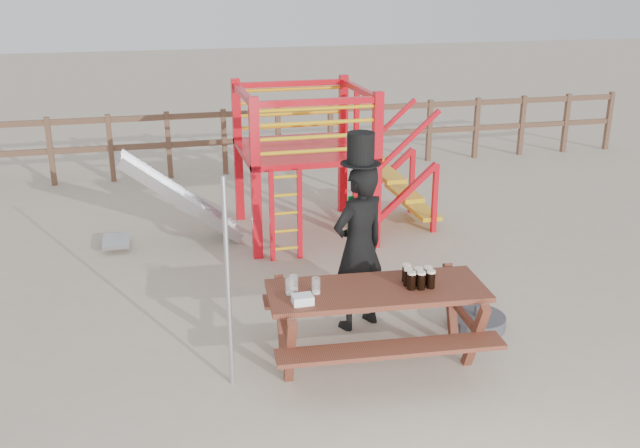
{
  "coord_description": "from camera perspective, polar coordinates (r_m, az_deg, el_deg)",
  "views": [
    {
      "loc": [
        -1.93,
        -5.77,
        3.52
      ],
      "look_at": [
        -0.27,
        0.8,
        1.12
      ],
      "focal_mm": 40.0,
      "sensor_mm": 36.0,
      "label": 1
    }
  ],
  "objects": [
    {
      "name": "playground_fort",
      "position": [
        9.88,
        -1.75,
        5.15
      ],
      "size": [
        4.71,
        1.84,
        2.1
      ],
      "color": "red",
      "rests_on": "ground"
    },
    {
      "name": "paper_bag",
      "position": [
        6.26,
        -1.41,
        -6.06
      ],
      "size": [
        0.18,
        0.14,
        0.08
      ],
      "primitive_type": "cube",
      "rotation": [
        0.0,
        0.0,
        0.01
      ],
      "color": "white",
      "rests_on": "picnic_table"
    },
    {
      "name": "parasol_base",
      "position": [
        7.7,
        12.44,
        -7.61
      ],
      "size": [
        0.59,
        0.59,
        0.25
      ],
      "color": "#3D3D43",
      "rests_on": "ground"
    },
    {
      "name": "stout_pints",
      "position": [
        6.64,
        7.82,
        -4.24
      ],
      "size": [
        0.27,
        0.28,
        0.17
      ],
      "color": "black",
      "rests_on": "picnic_table"
    },
    {
      "name": "man_with_hat",
      "position": [
        7.23,
        3.13,
        -1.53
      ],
      "size": [
        0.75,
        0.64,
        2.07
      ],
      "rotation": [
        0.0,
        0.0,
        3.54
      ],
      "color": "black",
      "rests_on": "ground"
    },
    {
      "name": "ground",
      "position": [
        7.03,
        3.8,
        -10.6
      ],
      "size": [
        60.0,
        60.0,
        0.0
      ],
      "primitive_type": "plane",
      "color": "#B5A38D",
      "rests_on": "ground"
    },
    {
      "name": "metal_pole",
      "position": [
        6.2,
        -7.37,
        -4.89
      ],
      "size": [
        0.04,
        0.04,
        1.95
      ],
      "primitive_type": "cylinder",
      "color": "#B2B2B7",
      "rests_on": "ground"
    },
    {
      "name": "picnic_table",
      "position": [
        6.71,
        4.52,
        -7.37
      ],
      "size": [
        2.11,
        1.54,
        0.78
      ],
      "rotation": [
        0.0,
        0.0,
        -0.08
      ],
      "color": "brown",
      "rests_on": "ground"
    },
    {
      "name": "back_fence",
      "position": [
        13.21,
        -5.51,
        7.24
      ],
      "size": [
        15.09,
        0.09,
        1.2
      ],
      "color": "brown",
      "rests_on": "ground"
    },
    {
      "name": "empty_glasses",
      "position": [
        6.46,
        -1.63,
        -4.96
      ],
      "size": [
        0.31,
        0.18,
        0.15
      ],
      "color": "silver",
      "rests_on": "picnic_table"
    }
  ]
}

